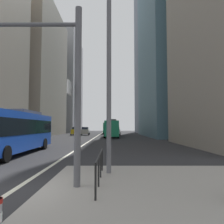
{
  "coord_description": "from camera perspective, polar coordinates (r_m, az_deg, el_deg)",
  "views": [
    {
      "loc": [
        3.24,
        -7.0,
        2.1
      ],
      "look_at": [
        3.05,
        36.08,
        4.94
      ],
      "focal_mm": 35.14,
      "sensor_mm": 36.0,
      "label": 1
    }
  ],
  "objects": [
    {
      "name": "ground_plane",
      "position": [
        27.27,
        -6.63,
        -8.16
      ],
      "size": [
        160.0,
        160.0,
        0.0
      ],
      "primitive_type": "plane",
      "color": "#28282B"
    },
    {
      "name": "median_island",
      "position": [
        6.72,
        21.41,
        -21.01
      ],
      "size": [
        9.0,
        10.0,
        0.15
      ],
      "primitive_type": "cube",
      "color": "gray",
      "rests_on": "ground"
    },
    {
      "name": "lane_centre_line",
      "position": [
        37.2,
        -4.77,
        -6.98
      ],
      "size": [
        0.2,
        80.0,
        0.01
      ],
      "primitive_type": "cube",
      "color": "beige",
      "rests_on": "ground"
    },
    {
      "name": "office_tower_left_mid",
      "position": [
        57.83,
        -19.49,
        9.91
      ],
      "size": [
        11.41,
        23.55,
        31.13
      ],
      "primitive_type": "cube",
      "color": "gray",
      "rests_on": "ground"
    },
    {
      "name": "office_tower_left_far",
      "position": [
        85.29,
        -12.88,
        6.88
      ],
      "size": [
        13.24,
        23.32,
        35.45
      ],
      "primitive_type": "cube",
      "color": "#9E9EA3",
      "rests_on": "ground"
    },
    {
      "name": "office_tower_right_mid",
      "position": [
        55.01,
        15.95,
        22.42
      ],
      "size": [
        13.12,
        24.49,
        52.5
      ],
      "primitive_type": "cube",
      "color": "slate",
      "rests_on": "ground"
    },
    {
      "name": "office_tower_right_far",
      "position": [
        76.02,
        11.0,
        13.96
      ],
      "size": [
        11.0,
        17.15,
        50.32
      ],
      "primitive_type": "cube",
      "color": "slate",
      "rests_on": "ground"
    },
    {
      "name": "city_bus_blue_oncoming",
      "position": [
        18.07,
        -23.91,
        -4.27
      ],
      "size": [
        2.81,
        11.74,
        3.4
      ],
      "color": "blue",
      "rests_on": "ground"
    },
    {
      "name": "city_bus_red_receding",
      "position": [
        42.54,
        -0.03,
        -4.12
      ],
      "size": [
        2.91,
        11.2,
        3.4
      ],
      "color": "#198456",
      "rests_on": "ground"
    },
    {
      "name": "city_bus_red_distant",
      "position": [
        63.07,
        -0.87,
        -4.01
      ],
      "size": [
        2.93,
        10.96,
        3.4
      ],
      "color": "#198456",
      "rests_on": "ground"
    },
    {
      "name": "car_oncoming_mid",
      "position": [
        54.02,
        -9.12,
        -4.9
      ],
      "size": [
        2.11,
        4.44,
        1.94
      ],
      "color": "gold",
      "rests_on": "ground"
    },
    {
      "name": "car_receding_near",
      "position": [
        53.97,
        1.4,
        -4.95
      ],
      "size": [
        2.2,
        4.46,
        1.94
      ],
      "color": "#232838",
      "rests_on": "ground"
    },
    {
      "name": "car_receding_far",
      "position": [
        52.49,
        1.29,
        -4.98
      ],
      "size": [
        2.05,
        4.31,
        1.94
      ],
      "color": "silver",
      "rests_on": "ground"
    },
    {
      "name": "car_oncoming_far",
      "position": [
        53.21,
        -6.74,
        -4.94
      ],
      "size": [
        2.19,
        4.24,
        1.94
      ],
      "color": "#B2A899",
      "rests_on": "ground"
    },
    {
      "name": "traffic_signal_gantry",
      "position": [
        8.03,
        -21.48,
        10.77
      ],
      "size": [
        5.45,
        0.65,
        6.0
      ],
      "color": "#515156",
      "rests_on": "median_island"
    },
    {
      "name": "street_lamp_post",
      "position": [
        9.87,
        -0.56,
        15.07
      ],
      "size": [
        5.5,
        0.32,
        8.0
      ],
      "color": "#56565B",
      "rests_on": "median_island"
    },
    {
      "name": "pedestrian_railing",
      "position": [
        7.96,
        -2.96,
        -12.65
      ],
      "size": [
        0.06,
        3.97,
        0.98
      ],
      "color": "black",
      "rests_on": "median_island"
    }
  ]
}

